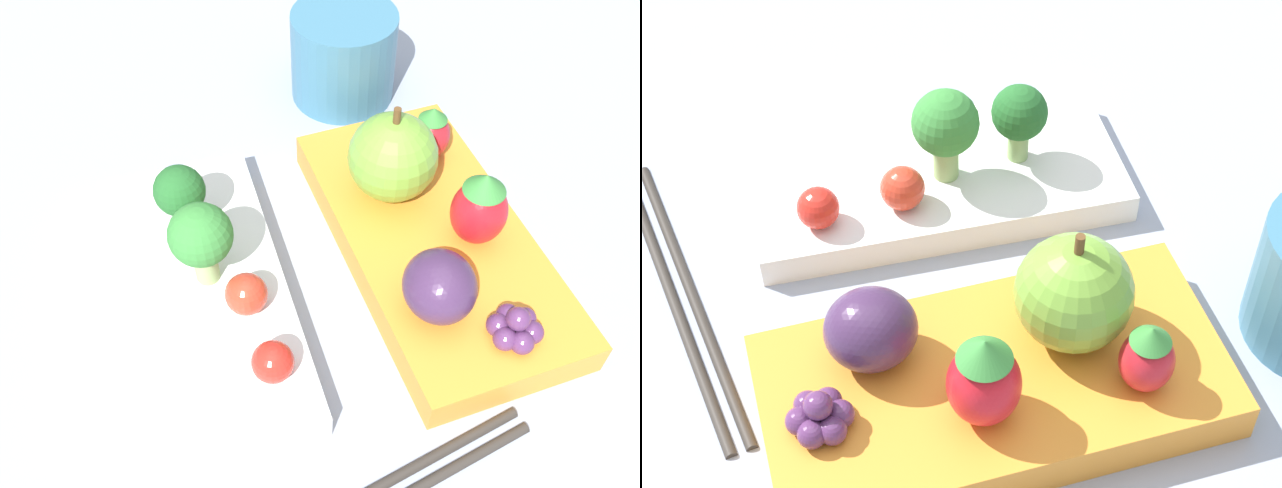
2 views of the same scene
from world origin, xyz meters
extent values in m
plane|color=#939EB2|center=(0.00, 0.00, 0.00)|extent=(4.00, 4.00, 0.00)
cube|color=white|center=(0.00, 0.07, 0.01)|extent=(0.21, 0.11, 0.02)
cube|color=orange|center=(0.00, -0.08, 0.01)|extent=(0.23, 0.13, 0.02)
cylinder|color=#93B770|center=(0.05, 0.07, 0.03)|extent=(0.01, 0.01, 0.02)
sphere|color=#236028|center=(0.05, 0.07, 0.05)|extent=(0.03, 0.03, 0.03)
cylinder|color=#93B770|center=(0.01, 0.07, 0.03)|extent=(0.01, 0.01, 0.02)
sphere|color=#388438|center=(0.01, 0.07, 0.06)|extent=(0.04, 0.04, 0.04)
sphere|color=red|center=(-0.02, 0.05, 0.03)|extent=(0.02, 0.02, 0.02)
sphere|color=red|center=(-0.07, 0.04, 0.03)|extent=(0.02, 0.02, 0.02)
sphere|color=#70A838|center=(0.04, -0.06, 0.05)|extent=(0.06, 0.06, 0.06)
cylinder|color=brown|center=(0.04, -0.06, 0.08)|extent=(0.00, 0.00, 0.01)
ellipsoid|color=red|center=(-0.01, -0.10, 0.04)|extent=(0.03, 0.03, 0.04)
cone|color=#388438|center=(-0.01, -0.10, 0.07)|extent=(0.03, 0.03, 0.01)
ellipsoid|color=red|center=(0.07, -0.10, 0.04)|extent=(0.03, 0.03, 0.03)
cone|color=#388438|center=(0.07, -0.10, 0.06)|extent=(0.02, 0.02, 0.01)
ellipsoid|color=#42284C|center=(-0.05, -0.06, 0.04)|extent=(0.04, 0.04, 0.04)
sphere|color=#562D5B|center=(-0.07, -0.09, 0.03)|extent=(0.01, 0.01, 0.01)
sphere|color=#562D5B|center=(-0.08, -0.08, 0.03)|extent=(0.01, 0.01, 0.01)
sphere|color=#562D5B|center=(-0.09, -0.08, 0.03)|extent=(0.01, 0.01, 0.01)
sphere|color=#562D5B|center=(-0.09, -0.09, 0.03)|extent=(0.01, 0.01, 0.01)
sphere|color=#562D5B|center=(-0.09, -0.10, 0.03)|extent=(0.01, 0.01, 0.01)
sphere|color=#562D5B|center=(-0.08, -0.10, 0.03)|extent=(0.01, 0.01, 0.01)
sphere|color=#562D5B|center=(-0.08, -0.09, 0.04)|extent=(0.01, 0.01, 0.01)
cylinder|color=#332D28|center=(-0.14, 0.02, 0.00)|extent=(0.05, 0.21, 0.01)
cylinder|color=#332D28|center=(-0.15, 0.02, 0.00)|extent=(0.05, 0.21, 0.01)
camera|label=1|loc=(-0.26, 0.07, 0.36)|focal=40.00mm
camera|label=2|loc=(-0.08, -0.36, 0.43)|focal=60.00mm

